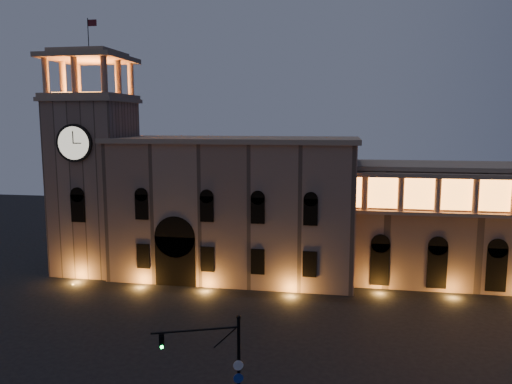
% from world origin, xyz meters
% --- Properties ---
extents(ground, '(160.00, 160.00, 0.00)m').
position_xyz_m(ground, '(0.00, 0.00, 0.00)').
color(ground, black).
rests_on(ground, ground).
extents(government_building, '(30.80, 12.80, 17.60)m').
position_xyz_m(government_building, '(-2.08, 21.93, 8.77)').
color(government_building, '#876958').
rests_on(government_building, ground).
extents(clock_tower, '(9.80, 9.80, 32.40)m').
position_xyz_m(clock_tower, '(-20.50, 20.98, 12.50)').
color(clock_tower, '#876958').
rests_on(clock_tower, ground).
extents(traffic_light, '(5.36, 2.22, 7.76)m').
position_xyz_m(traffic_light, '(4.37, -10.74, 4.08)').
color(traffic_light, black).
rests_on(traffic_light, ground).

